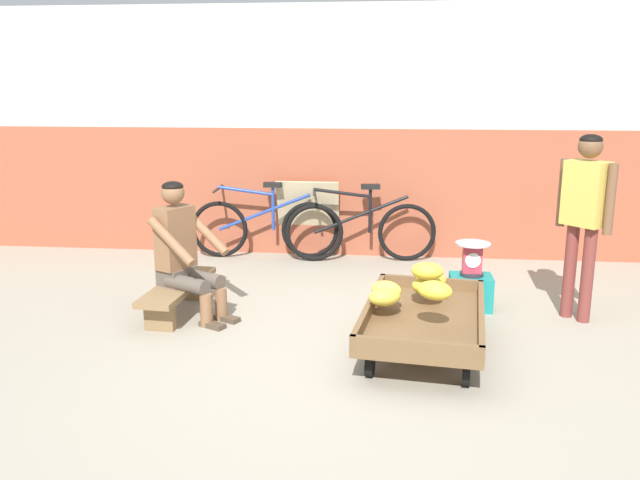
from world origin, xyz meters
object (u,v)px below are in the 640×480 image
Objects in this scene: plastic_crate at (470,292)px; bicycle_near_left at (264,227)px; weighing_scale at (472,258)px; sign_board at (308,218)px; banana_cart at (424,320)px; low_bench at (178,291)px; customer_adult at (585,207)px; vendor_seated at (183,251)px; bicycle_far_left at (360,230)px.

bicycle_near_left is (-2.10, 1.52, 0.20)m from plastic_crate.
bicycle_near_left reaches higher than weighing_scale.
banana_cart is at bearing -66.47° from sign_board.
low_bench is at bearing -101.32° from bicycle_near_left.
bicycle_near_left is at bearing 78.68° from low_bench.
low_bench is 2.52m from plastic_crate.
customer_adult is (1.29, 0.83, 0.71)m from banana_cart.
weighing_scale is (2.49, 0.39, 0.25)m from low_bench.
sign_board is at bearing 142.79° from customer_adult.
customer_adult is at bearing 32.61° from banana_cart.
customer_adult is (2.47, -1.88, 0.52)m from sign_board.
bicycle_far_left is (1.38, 1.92, -0.21)m from vendor_seated.
bicycle_far_left is at bearing 124.63° from weighing_scale.
sign_board is at bearing 67.78° from low_bench.
customer_adult reaches higher than bicycle_near_left.
weighing_scale is 0.20× the size of customer_adult.
customer_adult is at bearing -11.02° from weighing_scale.
bicycle_far_left is 2.57m from customer_adult.
bicycle_far_left is 0.65m from sign_board.
customer_adult is (0.84, -0.16, 0.50)m from weighing_scale.
bicycle_near_left is at bearing 81.14° from vendor_seated.
vendor_seated reaches higher than bicycle_far_left.
vendor_seated is (0.08, -0.04, 0.37)m from low_bench.
banana_cart is 1.77× the size of sign_board.
low_bench is at bearing -176.07° from customer_adult.
low_bench is 2.53m from weighing_scale.
bicycle_near_left is 1.92× the size of sign_board.
vendor_seated is 2.45m from weighing_scale.
weighing_scale is at bearing 168.98° from customer_adult.
sign_board is at bearing 69.98° from vendor_seated.
low_bench is 3.73× the size of weighing_scale.
weighing_scale is at bearing 8.97° from low_bench.
bicycle_near_left is at bearing -157.99° from sign_board.
plastic_crate is 2.38m from sign_board.
banana_cart is at bearing -16.39° from low_bench.
bicycle_near_left is 1.09× the size of customer_adult.
sign_board reaches higher than low_bench.
low_bench is (-2.04, 0.60, -0.04)m from banana_cart.
banana_cart is 1.00× the size of customer_adult.
weighing_scale is (2.41, 0.43, -0.11)m from vendor_seated.
weighing_scale is (0.45, 0.99, 0.21)m from banana_cart.
plastic_crate is at bearing 10.20° from vendor_seated.
banana_cart is 1.69m from customer_adult.
bicycle_near_left reaches higher than banana_cart.
low_bench is 0.67× the size of bicycle_near_left.
bicycle_far_left is at bearing 124.65° from plastic_crate.
plastic_crate is 0.42× the size of sign_board.
customer_adult is at bearing -37.21° from sign_board.
bicycle_far_left reaches higher than banana_cart.
customer_adult is at bearing -41.46° from bicycle_far_left.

